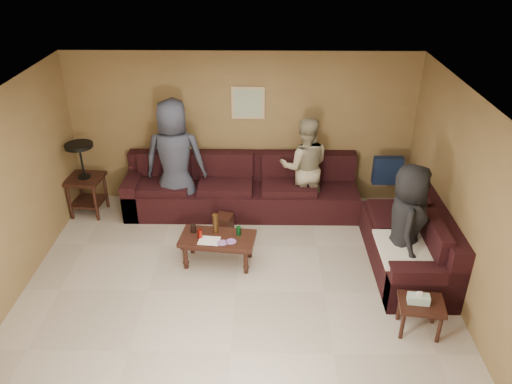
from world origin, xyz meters
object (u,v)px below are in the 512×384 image
side_table_right (420,306)px  sectional_sofa (294,210)px  coffee_table (217,240)px  person_middle (304,167)px  waste_bin (224,224)px  end_table_left (85,178)px  person_left (175,160)px  person_right (406,225)px

side_table_right → sectional_sofa: bearing=121.4°
coffee_table → person_middle: person_middle is taller
side_table_right → person_middle: (-1.15, 2.69, 0.45)m
coffee_table → waste_bin: 0.80m
end_table_left → waste_bin: 2.34m
end_table_left → person_middle: person_middle is taller
side_table_right → person_left: (-3.15, 2.58, 0.60)m
person_middle → person_right: person_right is taller
sectional_sofa → waste_bin: sectional_sofa is taller
end_table_left → person_right: 4.90m
side_table_right → coffee_table: bearing=152.0°
side_table_right → person_right: size_ratio=0.34×
side_table_right → person_left: bearing=140.7°
sectional_sofa → end_table_left: size_ratio=3.83×
coffee_table → person_left: bearing=119.7°
side_table_right → person_right: bearing=89.1°
person_middle → sectional_sofa: bearing=71.8°
sectional_sofa → person_left: 1.98m
waste_bin → person_left: (-0.77, 0.53, 0.82)m
waste_bin → person_left: 1.24m
person_middle → person_right: 2.06m
side_table_right → waste_bin: (-2.38, 2.06, -0.22)m
side_table_right → waste_bin: bearing=139.2°
end_table_left → person_middle: size_ratio=0.75×
sectional_sofa → waste_bin: size_ratio=16.01×
person_left → person_middle: size_ratio=1.19×
person_middle → person_right: bearing=125.2°
person_right → waste_bin: bearing=77.3°
coffee_table → person_middle: bearing=47.9°
person_left → person_right: size_ratio=1.17×
end_table_left → person_middle: (3.46, 0.09, 0.18)m
side_table_right → person_right: 1.09m
person_left → person_middle: (2.01, 0.10, -0.15)m
side_table_right → person_left: person_left is taller
end_table_left → side_table_right: (4.61, -2.60, -0.27)m
side_table_right → waste_bin: 3.15m
end_table_left → person_right: bearing=-19.2°
sectional_sofa → coffee_table: size_ratio=4.36×
sectional_sofa → person_left: bearing=167.3°
waste_bin → person_middle: person_middle is taller
coffee_table → waste_bin: size_ratio=3.67×
person_left → coffee_table: bearing=119.8°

